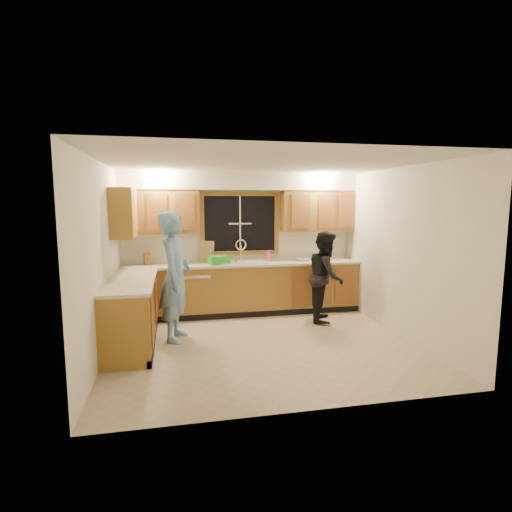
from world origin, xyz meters
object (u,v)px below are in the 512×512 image
at_px(sink, 243,266).
at_px(soap_bottle, 268,255).
at_px(man, 175,277).
at_px(knife_block, 147,259).
at_px(stove, 127,325).
at_px(bowl, 302,259).
at_px(dishwasher, 195,293).
at_px(dish_crate, 219,260).
at_px(woman, 326,276).

distance_m(sink, soap_bottle, 0.53).
distance_m(man, knife_block, 1.38).
bearing_deg(knife_block, stove, -105.89).
distance_m(man, bowl, 2.59).
bearing_deg(knife_block, dishwasher, -21.68).
relative_size(man, knife_block, 9.37).
relative_size(stove, knife_block, 4.54).
relative_size(dish_crate, soap_bottle, 1.58).
distance_m(woman, knife_block, 3.07).
xyz_separation_m(dishwasher, woman, (2.14, -0.70, 0.35)).
relative_size(sink, dishwasher, 1.05).
height_order(man, dish_crate, man).
distance_m(dishwasher, stove, 2.04).
bearing_deg(dishwasher, bowl, 0.91).
bearing_deg(dish_crate, soap_bottle, 13.64).
relative_size(dishwasher, soap_bottle, 4.01).
xyz_separation_m(dishwasher, man, (-0.34, -1.16, 0.52)).
bearing_deg(soap_bottle, man, -142.47).
bearing_deg(sink, bowl, 0.86).
height_order(dishwasher, dish_crate, dish_crate).
xyz_separation_m(sink, knife_block, (-1.65, 0.13, 0.15)).
bearing_deg(soap_bottle, knife_block, 179.81).
xyz_separation_m(stove, knife_block, (0.15, 1.95, 0.57)).
xyz_separation_m(dishwasher, dish_crate, (0.41, -0.09, 0.59)).
height_order(man, soap_bottle, man).
xyz_separation_m(dishwasher, stove, (-0.95, -1.81, 0.04)).
xyz_separation_m(woman, soap_bottle, (-0.79, 0.84, 0.27)).
xyz_separation_m(woman, knife_block, (-2.94, 0.85, 0.26)).
bearing_deg(man, bowl, -50.28).
height_order(stove, bowl, bowl).
xyz_separation_m(dishwasher, knife_block, (-0.80, 0.14, 0.61)).
distance_m(dishwasher, soap_bottle, 1.49).
height_order(dishwasher, stove, stove).
relative_size(man, dish_crate, 5.74).
distance_m(stove, man, 1.01).
bearing_deg(stove, woman, 19.73).
bearing_deg(man, sink, -33.04).
bearing_deg(knife_block, soap_bottle, -11.71).
height_order(stove, man, man).
bearing_deg(stove, soap_bottle, 40.28).
height_order(dish_crate, soap_bottle, soap_bottle).
xyz_separation_m(dishwasher, bowl, (1.96, 0.03, 0.54)).
distance_m(sink, man, 1.67).
bearing_deg(stove, sink, 45.39).
distance_m(dishwasher, knife_block, 1.02).
distance_m(knife_block, dish_crate, 1.23).
xyz_separation_m(dish_crate, soap_bottle, (0.94, 0.23, 0.03)).
relative_size(woman, soap_bottle, 7.40).
distance_m(stove, soap_bottle, 3.06).
bearing_deg(dish_crate, sink, 13.51).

